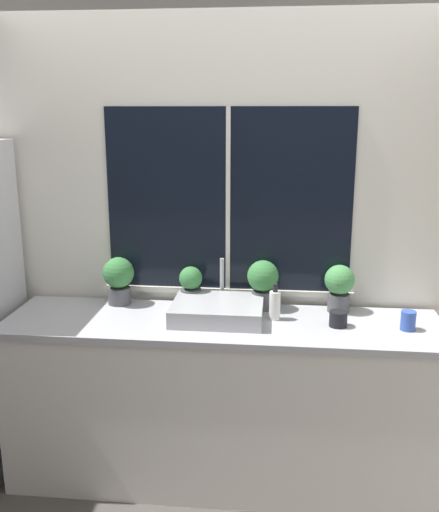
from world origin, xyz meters
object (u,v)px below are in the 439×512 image
Objects in this scene: sink at (218,310)px; mug_black at (338,319)px; potted_plant_far_left at (119,278)px; mug_blue at (408,321)px; potted_plant_center_left at (191,286)px; potted_plant_center_right at (263,281)px; potted_plant_far_right at (339,285)px; soap_bottle at (275,305)px.

mug_black is at bearing -4.87° from sink.
potted_plant_far_left is 2.75× the size of mug_blue.
potted_plant_far_left is 0.41m from potted_plant_center_left.
potted_plant_center_right reaches higher than sink.
potted_plant_center_left reaches higher than mug_black.
potted_plant_far_left reaches higher than sink.
potted_plant_far_right is 2.85× the size of mug_black.
potted_plant_center_right reaches higher than potted_plant_far_right.
potted_plant_center_left is at bearing 168.00° from mug_blue.
potted_plant_center_right reaches higher than soap_bottle.
mug_blue is (0.32, -0.24, -0.10)m from potted_plant_far_right.
potted_plant_far_right is (0.64, 0.17, 0.10)m from sink.
potted_plant_far_left reaches higher than potted_plant_far_right.
potted_plant_center_left is at bearing 0.00° from potted_plant_far_left.
potted_plant_center_right is at bearing 149.86° from mug_black.
potted_plant_center_right reaches higher than mug_blue.
potted_plant_center_right is at bearing 113.31° from soap_bottle.
potted_plant_far_right is (0.41, -0.00, -0.01)m from potted_plant_center_right.
mug_blue is at bearing -3.93° from sink.
sink is 0.30m from soap_bottle.
soap_bottle is at bearing 168.27° from mug_black.
sink is at bearing 175.13° from mug_black.
soap_bottle reaches higher than mug_black.
sink is 0.31m from potted_plant_center_right.
potted_plant_far_right is 2.65× the size of mug_blue.
potted_plant_center_left is 0.88× the size of potted_plant_far_right.
soap_bottle is (0.88, -0.16, -0.07)m from potted_plant_far_left.
potted_plant_far_left is at bearing 171.13° from mug_blue.
potted_plant_far_right is 1.34× the size of soap_bottle.
mug_blue is at bearing -18.17° from potted_plant_center_right.
potted_plant_far_left is at bearing 180.00° from potted_plant_far_right.
sink is 4.83× the size of mug_blue.
potted_plant_far_left is 1.22m from potted_plant_far_right.
potted_plant_far_right is at bearing -0.00° from potted_plant_center_right.
sink is at bearing -164.82° from potted_plant_far_right.
potted_plant_center_left is at bearing 161.10° from soap_bottle.
soap_bottle is at bearing 173.11° from mug_blue.
soap_bottle is at bearing -155.01° from potted_plant_far_right.
mug_black is at bearing -95.44° from potted_plant_far_right.
potted_plant_far_right is (1.22, 0.00, -0.00)m from potted_plant_far_left.
sink is 1.73× the size of potted_plant_center_right.
potted_plant_center_left is 1.18× the size of soap_bottle.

